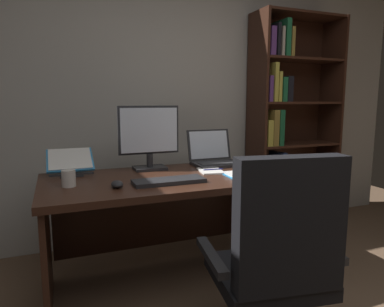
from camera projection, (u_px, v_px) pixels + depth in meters
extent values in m
cube|color=#B2ADA3|center=(163.00, 94.00, 3.06)|extent=(5.05, 0.12, 2.56)
cube|color=#381E14|center=(180.00, 179.00, 2.22)|extent=(1.70, 0.80, 0.04)
cube|color=#381E14|center=(47.00, 254.00, 1.98)|extent=(0.03, 0.74, 0.71)
cube|color=#381E14|center=(283.00, 219.00, 2.57)|extent=(0.03, 0.74, 0.71)
cube|color=#381E14|center=(164.00, 212.00, 2.62)|extent=(1.58, 0.03, 0.49)
cube|color=#381E14|center=(256.00, 125.00, 3.17)|extent=(0.02, 0.33, 2.01)
cube|color=#381E14|center=(330.00, 123.00, 3.48)|extent=(0.02, 0.33, 2.01)
cube|color=#381E14|center=(284.00, 123.00, 3.47)|extent=(0.89, 0.01, 2.01)
cube|color=#381E14|center=(290.00, 222.00, 3.48)|extent=(0.84, 0.31, 0.02)
cube|color=black|center=(262.00, 216.00, 3.26)|extent=(0.05, 0.19, 0.25)
cube|color=navy|center=(268.00, 211.00, 3.30)|extent=(0.06, 0.22, 0.32)
cube|color=navy|center=(272.00, 211.00, 3.34)|extent=(0.03, 0.25, 0.29)
cube|color=#381E14|center=(292.00, 184.00, 3.42)|extent=(0.84, 0.31, 0.02)
cube|color=gold|center=(262.00, 171.00, 3.22)|extent=(0.05, 0.24, 0.30)
cube|color=navy|center=(270.00, 174.00, 3.23)|extent=(0.04, 0.19, 0.25)
cube|color=black|center=(273.00, 174.00, 3.26)|extent=(0.03, 0.22, 0.23)
cube|color=navy|center=(277.00, 169.00, 3.28)|extent=(0.05, 0.23, 0.33)
cube|color=#381E14|center=(294.00, 144.00, 3.36)|extent=(0.84, 0.31, 0.02)
cube|color=gold|center=(263.00, 132.00, 3.17)|extent=(0.05, 0.25, 0.23)
cube|color=olive|center=(269.00, 127.00, 3.19)|extent=(0.06, 0.26, 0.32)
cube|color=#195633|center=(274.00, 127.00, 3.21)|extent=(0.05, 0.25, 0.32)
cube|color=#381E14|center=(296.00, 103.00, 3.30)|extent=(0.84, 0.31, 0.02)
cube|color=#512D66|center=(266.00, 89.00, 3.08)|extent=(0.04, 0.19, 0.22)
cube|color=gold|center=(271.00, 83.00, 3.10)|extent=(0.04, 0.20, 0.34)
cube|color=gold|center=(274.00, 87.00, 3.12)|extent=(0.03, 0.21, 0.26)
cube|color=#195633|center=(279.00, 90.00, 3.15)|extent=(0.05, 0.21, 0.22)
cube|color=black|center=(284.00, 89.00, 3.16)|extent=(0.06, 0.20, 0.22)
cube|color=#381E14|center=(297.00, 60.00, 3.24)|extent=(0.84, 0.31, 0.02)
cube|color=#512D66|center=(267.00, 42.00, 3.04)|extent=(0.05, 0.23, 0.24)
cube|color=black|center=(273.00, 41.00, 3.05)|extent=(0.03, 0.21, 0.27)
cube|color=gray|center=(277.00, 42.00, 3.07)|extent=(0.03, 0.21, 0.25)
cube|color=#195633|center=(281.00, 39.00, 3.10)|extent=(0.05, 0.25, 0.32)
cube|color=olive|center=(287.00, 43.00, 3.10)|extent=(0.03, 0.19, 0.25)
cube|color=#381E14|center=(299.00, 15.00, 3.18)|extent=(0.84, 0.31, 0.02)
cube|color=black|center=(267.00, 275.00, 1.68)|extent=(0.57, 0.55, 0.07)
cube|color=black|center=(290.00, 225.00, 1.44)|extent=(0.48, 0.17, 0.58)
cube|color=#232326|center=(211.00, 256.00, 1.60)|extent=(0.11, 0.39, 0.04)
cube|color=#232326|center=(319.00, 245.00, 1.72)|extent=(0.11, 0.39, 0.04)
cube|color=#232326|center=(150.00, 168.00, 2.42)|extent=(0.22, 0.16, 0.02)
cylinder|color=#232326|center=(150.00, 160.00, 2.41)|extent=(0.04, 0.04, 0.09)
cube|color=#232326|center=(149.00, 130.00, 2.39)|extent=(0.43, 0.02, 0.33)
cube|color=silver|center=(150.00, 130.00, 2.37)|extent=(0.40, 0.00, 0.30)
cube|color=#232326|center=(218.00, 164.00, 2.57)|extent=(0.35, 0.25, 0.02)
cube|color=#2D2D30|center=(219.00, 163.00, 2.55)|extent=(0.30, 0.14, 0.00)
cube|color=#232326|center=(209.00, 145.00, 2.69)|extent=(0.35, 0.07, 0.23)
cube|color=silver|center=(209.00, 145.00, 2.69)|extent=(0.32, 0.05, 0.21)
cube|color=#232326|center=(169.00, 181.00, 2.02)|extent=(0.42, 0.15, 0.02)
ellipsoid|color=#232326|center=(117.00, 184.00, 1.91)|extent=(0.06, 0.10, 0.04)
cube|color=#232326|center=(72.00, 175.00, 2.21)|extent=(0.14, 0.12, 0.01)
cube|color=#232326|center=(72.00, 174.00, 2.17)|extent=(0.26, 0.01, 0.01)
cube|color=#2D84C6|center=(70.00, 160.00, 2.31)|extent=(0.29, 0.24, 0.12)
cube|color=white|center=(70.00, 159.00, 2.30)|extent=(0.27, 0.21, 0.11)
cube|color=#2D84C6|center=(249.00, 177.00, 2.16)|extent=(0.26, 0.27, 0.01)
cube|color=#2D84C6|center=(284.00, 174.00, 2.25)|extent=(0.26, 0.27, 0.01)
cube|color=white|center=(249.00, 175.00, 2.16)|extent=(0.25, 0.26, 0.02)
cube|color=white|center=(284.00, 172.00, 2.25)|extent=(0.25, 0.26, 0.02)
cylinder|color=#B7B7BC|center=(267.00, 174.00, 2.20)|extent=(0.03, 0.24, 0.02)
cube|color=white|center=(211.00, 171.00, 2.35)|extent=(0.18, 0.23, 0.01)
cylinder|color=navy|center=(213.00, 169.00, 2.35)|extent=(0.14, 0.02, 0.01)
cylinder|color=silver|center=(69.00, 178.00, 1.93)|extent=(0.08, 0.08, 0.09)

